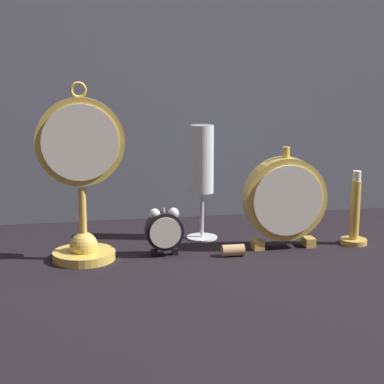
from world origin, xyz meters
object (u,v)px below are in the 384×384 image
champagne_flute (202,167)px  wine_cork (233,250)px  brass_candlestick (355,220)px  mantel_clock_silver (285,199)px  alarm_clock_twin_bell (164,229)px  pocket_watch_on_stand (82,187)px

champagne_flute → wine_cork: bearing=-76.1°
champagne_flute → brass_candlestick: bearing=-18.7°
mantel_clock_silver → alarm_clock_twin_bell: bearing=-178.5°
pocket_watch_on_stand → mantel_clock_silver: size_ratio=1.63×
champagne_flute → brass_candlestick: (0.29, -0.10, -0.10)m
champagne_flute → wine_cork: (0.03, -0.13, -0.14)m
pocket_watch_on_stand → wine_cork: pocket_watch_on_stand is taller
wine_cork → alarm_clock_twin_bell: bearing=167.8°
wine_cork → mantel_clock_silver: bearing=16.7°
brass_candlestick → wine_cork: (-0.26, -0.03, -0.04)m
alarm_clock_twin_bell → brass_candlestick: size_ratio=0.61×
alarm_clock_twin_bell → wine_cork: alarm_clock_twin_bell is taller
mantel_clock_silver → champagne_flute: size_ratio=0.85×
pocket_watch_on_stand → mantel_clock_silver: 0.39m
alarm_clock_twin_bell → mantel_clock_silver: bearing=1.5°
brass_candlestick → pocket_watch_on_stand: bearing=-179.5°
brass_candlestick → alarm_clock_twin_bell: bearing=-179.1°
brass_candlestick → wine_cork: bearing=-172.7°
alarm_clock_twin_bell → wine_cork: size_ratio=2.17×
mantel_clock_silver → wine_cork: mantel_clock_silver is taller
pocket_watch_on_stand → alarm_clock_twin_bell: (0.15, -0.00, -0.09)m
pocket_watch_on_stand → mantel_clock_silver: pocket_watch_on_stand is taller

